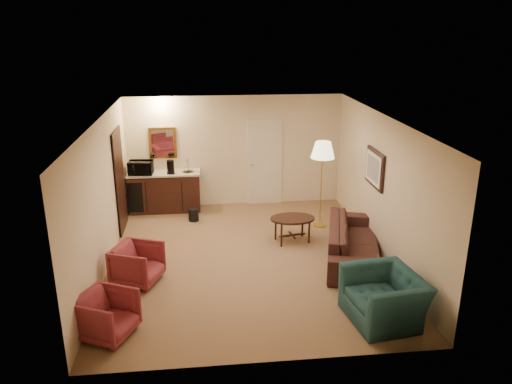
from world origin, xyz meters
The scene contains 12 objects.
ground centered at (0.00, 0.00, 0.00)m, with size 6.00×6.00×0.00m, color olive.
room_walls centered at (-0.10, 0.77, 1.72)m, with size 5.02×6.01×2.61m.
wetbar_cabinet centered at (-1.65, 2.72, 0.46)m, with size 1.64×0.58×0.92m, color #361511.
sofa centered at (1.95, -0.22, 0.46)m, with size 2.35×0.69×0.92m, color black.
teal_armchair centered at (1.80, -2.20, 0.49)m, with size 1.11×0.72×0.97m, color #1D4548.
rose_chair_near centered at (-1.90, -0.68, 0.37)m, with size 0.72×0.67×0.74m, color maroon.
rose_chair_far centered at (-2.15, -2.19, 0.36)m, with size 0.70×0.65×0.72m, color maroon.
coffee_table centered at (0.97, 0.67, 0.26)m, with size 0.89×0.60×0.51m, color black.
floor_lamp centered at (1.70, 1.40, 0.93)m, with size 0.49×0.49×1.86m, color gold.
waste_bin centered at (-1.00, 2.00, 0.14)m, with size 0.23×0.23×0.28m, color black.
microwave centered at (-2.15, 2.65, 1.10)m, with size 0.53×0.30×0.36m, color black.
coffee_maker centered at (-1.48, 2.61, 1.07)m, with size 0.16×0.16×0.31m, color black.
Camera 1 is at (-0.75, -8.34, 4.15)m, focal length 35.00 mm.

